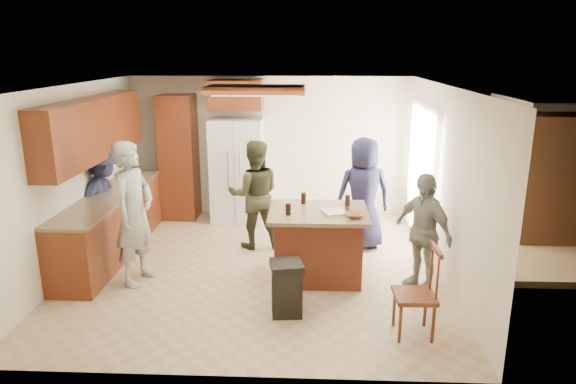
{
  "coord_description": "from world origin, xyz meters",
  "views": [
    {
      "loc": [
        0.73,
        -6.63,
        2.95
      ],
      "look_at": [
        0.44,
        -0.18,
        1.15
      ],
      "focal_mm": 32.0,
      "sensor_mm": 36.0,
      "label": 1
    }
  ],
  "objects_px": {
    "person_counter": "(105,200)",
    "person_behind_right": "(363,194)",
    "refrigerator": "(238,170)",
    "kitchen_island": "(318,244)",
    "person_behind_left": "(255,195)",
    "trash_bin": "(287,288)",
    "spindle_chair": "(417,295)",
    "person_front_left": "(134,214)",
    "person_side_right": "(423,232)"
  },
  "relations": [
    {
      "from": "spindle_chair",
      "to": "person_side_right",
      "type": "bearing_deg",
      "value": 76.38
    },
    {
      "from": "person_behind_left",
      "to": "person_behind_right",
      "type": "relative_size",
      "value": 0.97
    },
    {
      "from": "person_front_left",
      "to": "person_side_right",
      "type": "xyz_separation_m",
      "value": [
        3.64,
        -0.03,
        -0.18
      ]
    },
    {
      "from": "person_behind_left",
      "to": "spindle_chair",
      "type": "xyz_separation_m",
      "value": [
        1.97,
        -2.47,
        -0.38
      ]
    },
    {
      "from": "person_behind_left",
      "to": "trash_bin",
      "type": "bearing_deg",
      "value": 96.22
    },
    {
      "from": "person_front_left",
      "to": "person_behind_left",
      "type": "xyz_separation_m",
      "value": [
        1.4,
        1.31,
        -0.1
      ]
    },
    {
      "from": "person_front_left",
      "to": "spindle_chair",
      "type": "height_order",
      "value": "person_front_left"
    },
    {
      "from": "refrigerator",
      "to": "kitchen_island",
      "type": "xyz_separation_m",
      "value": [
        1.39,
        -2.4,
        -0.43
      ]
    },
    {
      "from": "spindle_chair",
      "to": "kitchen_island",
      "type": "bearing_deg",
      "value": 126.18
    },
    {
      "from": "refrigerator",
      "to": "kitchen_island",
      "type": "distance_m",
      "value": 2.8
    },
    {
      "from": "person_behind_right",
      "to": "kitchen_island",
      "type": "xyz_separation_m",
      "value": [
        -0.69,
        -1.11,
        -0.38
      ]
    },
    {
      "from": "kitchen_island",
      "to": "refrigerator",
      "type": "bearing_deg",
      "value": 120.12
    },
    {
      "from": "person_front_left",
      "to": "person_behind_left",
      "type": "relative_size",
      "value": 1.12
    },
    {
      "from": "person_counter",
      "to": "person_behind_left",
      "type": "bearing_deg",
      "value": -73.7
    },
    {
      "from": "person_counter",
      "to": "spindle_chair",
      "type": "bearing_deg",
      "value": -108.41
    },
    {
      "from": "kitchen_island",
      "to": "spindle_chair",
      "type": "bearing_deg",
      "value": -53.82
    },
    {
      "from": "person_front_left",
      "to": "refrigerator",
      "type": "bearing_deg",
      "value": -5.78
    },
    {
      "from": "person_behind_left",
      "to": "refrigerator",
      "type": "relative_size",
      "value": 0.92
    },
    {
      "from": "kitchen_island",
      "to": "trash_bin",
      "type": "distance_m",
      "value": 1.08
    },
    {
      "from": "refrigerator",
      "to": "spindle_chair",
      "type": "relative_size",
      "value": 1.81
    },
    {
      "from": "refrigerator",
      "to": "spindle_chair",
      "type": "bearing_deg",
      "value": -57.55
    },
    {
      "from": "person_behind_left",
      "to": "spindle_chair",
      "type": "relative_size",
      "value": 1.67
    },
    {
      "from": "person_behind_right",
      "to": "refrigerator",
      "type": "height_order",
      "value": "refrigerator"
    },
    {
      "from": "person_behind_left",
      "to": "refrigerator",
      "type": "height_order",
      "value": "refrigerator"
    },
    {
      "from": "person_behind_right",
      "to": "person_side_right",
      "type": "xyz_separation_m",
      "value": [
        0.61,
        -1.37,
        -0.1
      ]
    },
    {
      "from": "person_front_left",
      "to": "spindle_chair",
      "type": "distance_m",
      "value": 3.6
    },
    {
      "from": "person_front_left",
      "to": "person_counter",
      "type": "height_order",
      "value": "person_front_left"
    },
    {
      "from": "person_counter",
      "to": "person_behind_right",
      "type": "bearing_deg",
      "value": -76.1
    },
    {
      "from": "person_side_right",
      "to": "trash_bin",
      "type": "height_order",
      "value": "person_side_right"
    },
    {
      "from": "person_behind_left",
      "to": "person_side_right",
      "type": "height_order",
      "value": "person_behind_left"
    },
    {
      "from": "refrigerator",
      "to": "kitchen_island",
      "type": "relative_size",
      "value": 1.41
    },
    {
      "from": "trash_bin",
      "to": "spindle_chair",
      "type": "xyz_separation_m",
      "value": [
        1.39,
        -0.4,
        0.13
      ]
    },
    {
      "from": "person_behind_right",
      "to": "trash_bin",
      "type": "relative_size",
      "value": 2.72
    },
    {
      "from": "person_front_left",
      "to": "kitchen_island",
      "type": "distance_m",
      "value": 2.4
    },
    {
      "from": "person_side_right",
      "to": "person_counter",
      "type": "xyz_separation_m",
      "value": [
        -4.45,
        1.08,
        0.04
      ]
    },
    {
      "from": "person_front_left",
      "to": "trash_bin",
      "type": "height_order",
      "value": "person_front_left"
    },
    {
      "from": "person_front_left",
      "to": "refrigerator",
      "type": "xyz_separation_m",
      "value": [
        0.96,
        2.63,
        -0.03
      ]
    },
    {
      "from": "kitchen_island",
      "to": "person_front_left",
      "type": "bearing_deg",
      "value": -174.37
    },
    {
      "from": "person_side_right",
      "to": "kitchen_island",
      "type": "relative_size",
      "value": 1.18
    },
    {
      "from": "kitchen_island",
      "to": "trash_bin",
      "type": "relative_size",
      "value": 2.03
    },
    {
      "from": "person_side_right",
      "to": "spindle_chair",
      "type": "height_order",
      "value": "person_side_right"
    },
    {
      "from": "person_side_right",
      "to": "kitchen_island",
      "type": "height_order",
      "value": "person_side_right"
    },
    {
      "from": "person_behind_left",
      "to": "trash_bin",
      "type": "xyz_separation_m",
      "value": [
        0.58,
        -2.08,
        -0.51
      ]
    },
    {
      "from": "person_side_right",
      "to": "spindle_chair",
      "type": "xyz_separation_m",
      "value": [
        -0.27,
        -1.13,
        -0.3
      ]
    },
    {
      "from": "person_counter",
      "to": "trash_bin",
      "type": "xyz_separation_m",
      "value": [
        2.79,
        -1.81,
        -0.48
      ]
    },
    {
      "from": "person_counter",
      "to": "refrigerator",
      "type": "bearing_deg",
      "value": -38.64
    },
    {
      "from": "person_behind_right",
      "to": "person_counter",
      "type": "bearing_deg",
      "value": -5.8
    },
    {
      "from": "person_behind_right",
      "to": "spindle_chair",
      "type": "relative_size",
      "value": 1.72
    },
    {
      "from": "person_behind_right",
      "to": "person_counter",
      "type": "distance_m",
      "value": 3.86
    },
    {
      "from": "person_counter",
      "to": "refrigerator",
      "type": "xyz_separation_m",
      "value": [
        1.77,
        1.58,
        0.11
      ]
    }
  ]
}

